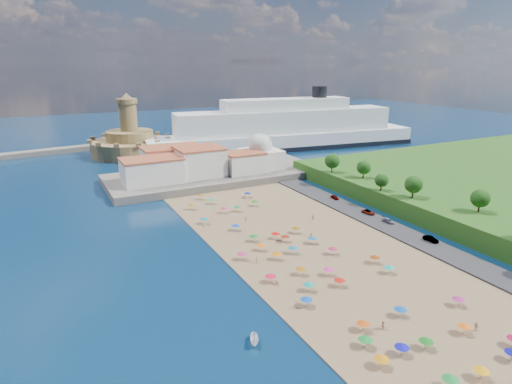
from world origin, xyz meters
TOP-DOWN VIEW (x-y plane):
  - ground at (0.00, 0.00)m, footprint 700.00×700.00m
  - terrace at (10.00, 73.00)m, footprint 90.00×36.00m
  - jetty at (-12.00, 108.00)m, footprint 18.00×70.00m
  - waterfront_buildings at (-3.05, 73.64)m, footprint 57.00×29.00m
  - domed_building at (30.00, 71.00)m, footprint 16.00×16.00m
  - fortress at (-12.00, 138.00)m, footprint 40.00×40.00m
  - cruise_ship at (70.22, 116.74)m, footprint 157.95×42.82m
  - beach_parasols at (-1.45, -15.04)m, footprint 32.08×116.04m
  - beachgoers at (-1.17, -6.21)m, footprint 35.48×101.03m
  - parked_cars at (36.00, -4.92)m, footprint 2.64×73.63m
  - hillside_trees at (47.82, -5.76)m, footprint 17.22×102.86m

SIDE VIEW (x-z plane):
  - ground at x=0.00m, z-range 0.00..0.00m
  - beachgoers at x=-1.17m, z-range 0.19..2.04m
  - jetty at x=-12.00m, z-range 0.00..2.40m
  - parked_cars at x=36.00m, z-range 0.64..2.04m
  - terrace at x=10.00m, z-range 0.00..3.00m
  - beach_parasols at x=-1.45m, z-range 1.05..3.25m
  - fortress at x=-12.00m, z-range -9.52..22.88m
  - waterfront_buildings at x=-3.05m, z-range 2.38..13.38m
  - domed_building at x=30.00m, z-range 1.47..16.47m
  - cruise_ship at x=70.22m, z-range -6.96..27.20m
  - hillside_trees at x=47.82m, z-range 6.31..14.03m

